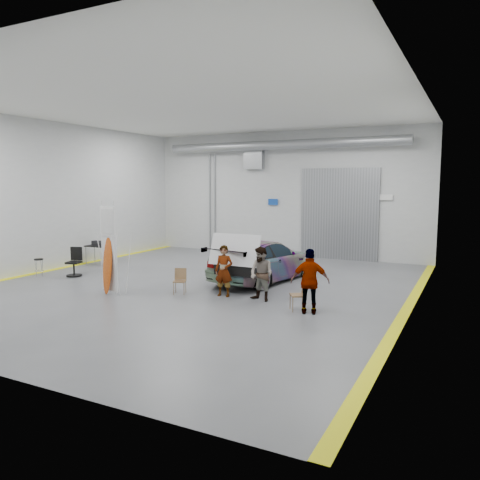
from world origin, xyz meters
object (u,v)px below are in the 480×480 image
at_px(person_a, 224,271).
at_px(work_table, 99,246).
at_px(sedan_car, 264,260).
at_px(person_b, 261,274).
at_px(folding_chair_near, 180,286).
at_px(folding_chair_far, 298,301).
at_px(shop_stool, 39,268).
at_px(surfboard_display, 110,257).
at_px(person_c, 310,281).
at_px(office_chair, 75,264).

xyz_separation_m(person_a, work_table, (-7.70, 2.73, 0.01)).
relative_size(sedan_car, person_b, 3.09).
height_order(sedan_car, person_b, person_b).
bearing_deg(work_table, sedan_car, 0.69).
bearing_deg(person_a, folding_chair_near, -170.16).
bearing_deg(person_a, sedan_car, 83.10).
relative_size(folding_chair_far, shop_stool, 1.25).
bearing_deg(person_b, surfboard_display, -148.81).
bearing_deg(folding_chair_far, person_a, -133.93).
bearing_deg(person_c, shop_stool, -19.48).
height_order(person_b, shop_stool, person_b).
distance_m(surfboard_display, shop_stool, 4.58).
relative_size(person_b, person_c, 0.92).
xyz_separation_m(person_c, folding_chair_near, (-4.42, 0.33, -0.64)).
height_order(person_b, folding_chair_far, person_b).
distance_m(folding_chair_near, office_chair, 5.21).
bearing_deg(folding_chair_near, work_table, 130.54).
height_order(person_a, person_c, person_c).
xyz_separation_m(person_a, shop_stool, (-7.75, -0.42, -0.47)).
bearing_deg(person_a, shop_stool, 178.70).
distance_m(person_c, folding_chair_near, 4.48).
bearing_deg(surfboard_display, person_c, 21.66).
height_order(person_c, surfboard_display, surfboard_display).
xyz_separation_m(sedan_car, surfboard_display, (-3.47, -4.21, 0.47)).
height_order(person_a, office_chair, person_a).
relative_size(person_c, shop_stool, 2.62).
distance_m(surfboard_display, folding_chair_far, 6.10).
xyz_separation_m(person_a, folding_chair_near, (-1.40, -0.36, -0.55)).
bearing_deg(sedan_car, work_table, 10.01).
relative_size(sedan_car, folding_chair_far, 5.92).
relative_size(person_c, surfboard_display, 0.60).
bearing_deg(folding_chair_near, person_b, -15.78).
xyz_separation_m(person_a, person_c, (3.02, -0.69, 0.09)).
xyz_separation_m(surfboard_display, work_table, (-4.35, 4.12, -0.39)).
relative_size(person_c, office_chair, 1.65).
height_order(folding_chair_far, shop_stool, folding_chair_far).
height_order(person_b, person_c, person_c).
height_order(folding_chair_far, work_table, work_table).
relative_size(sedan_car, work_table, 3.89).
xyz_separation_m(person_b, office_chair, (-7.86, 0.25, -0.34)).
relative_size(sedan_car, folding_chair_near, 6.28).
bearing_deg(surfboard_display, shop_stool, -177.04).
xyz_separation_m(person_b, surfboard_display, (-4.63, -1.39, 0.38)).
bearing_deg(person_b, office_chair, -167.36).
distance_m(sedan_car, folding_chair_far, 4.21).
distance_m(folding_chair_far, office_chair, 9.24).
xyz_separation_m(folding_chair_far, office_chair, (-9.20, 0.78, 0.21)).
bearing_deg(surfboard_display, folding_chair_far, 23.56).
height_order(person_c, work_table, person_c).
distance_m(folding_chair_near, work_table, 7.04).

